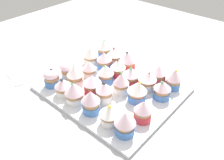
# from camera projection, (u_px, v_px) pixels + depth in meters

# --- Properties ---
(ground_plane) EXTENTS (1.80, 1.80, 0.03)m
(ground_plane) POSITION_uv_depth(u_px,v_px,m) (112.00, 93.00, 0.84)
(ground_plane) COLOR #9E9EA3
(baking_tray) EXTENTS (0.45, 0.38, 0.01)m
(baking_tray) POSITION_uv_depth(u_px,v_px,m) (112.00, 88.00, 0.83)
(baking_tray) COLOR silver
(baking_tray) RESTS_ON ground_plane
(cupcake_0) EXTENTS (0.06, 0.06, 0.07)m
(cupcake_0) POSITION_uv_depth(u_px,v_px,m) (52.00, 77.00, 0.81)
(cupcake_0) COLOR #477AC6
(cupcake_0) RESTS_ON baking_tray
(cupcake_1) EXTENTS (0.06, 0.06, 0.07)m
(cupcake_1) POSITION_uv_depth(u_px,v_px,m) (63.00, 87.00, 0.77)
(cupcake_1) COLOR white
(cupcake_1) RESTS_ON baking_tray
(cupcake_2) EXTENTS (0.06, 0.06, 0.08)m
(cupcake_2) POSITION_uv_depth(u_px,v_px,m) (74.00, 92.00, 0.74)
(cupcake_2) COLOR white
(cupcake_2) RESTS_ON baking_tray
(cupcake_3) EXTENTS (0.06, 0.06, 0.08)m
(cupcake_3) POSITION_uv_depth(u_px,v_px,m) (91.00, 101.00, 0.70)
(cupcake_3) COLOR #477AC6
(cupcake_3) RESTS_ON baking_tray
(cupcake_4) EXTENTS (0.06, 0.06, 0.07)m
(cupcake_4) POSITION_uv_depth(u_px,v_px,m) (109.00, 114.00, 0.66)
(cupcake_4) COLOR white
(cupcake_4) RESTS_ON baking_tray
(cupcake_5) EXTENTS (0.06, 0.06, 0.08)m
(cupcake_5) POSITION_uv_depth(u_px,v_px,m) (125.00, 123.00, 0.63)
(cupcake_5) COLOR #477AC6
(cupcake_5) RESTS_ON baking_tray
(cupcake_6) EXTENTS (0.06, 0.06, 0.07)m
(cupcake_6) POSITION_uv_depth(u_px,v_px,m) (68.00, 69.00, 0.85)
(cupcake_6) COLOR white
(cupcake_6) RESTS_ON baking_tray
(cupcake_7) EXTENTS (0.06, 0.06, 0.08)m
(cupcake_7) POSITION_uv_depth(u_px,v_px,m) (75.00, 75.00, 0.81)
(cupcake_7) COLOR white
(cupcake_7) RESTS_ON baking_tray
(cupcake_8) EXTENTS (0.06, 0.06, 0.07)m
(cupcake_8) POSITION_uv_depth(u_px,v_px,m) (92.00, 84.00, 0.77)
(cupcake_8) COLOR #D1333D
(cupcake_8) RESTS_ON baking_tray
(cupcake_9) EXTENTS (0.06, 0.06, 0.07)m
(cupcake_9) POSITION_uv_depth(u_px,v_px,m) (104.00, 92.00, 0.74)
(cupcake_9) COLOR white
(cupcake_9) RESTS_ON baking_tray
(cupcake_10) EXTENTS (0.05, 0.05, 0.07)m
(cupcake_10) POSITION_uv_depth(u_px,v_px,m) (143.00, 111.00, 0.67)
(cupcake_10) COLOR #D1333D
(cupcake_10) RESTS_ON baking_tray
(cupcake_11) EXTENTS (0.05, 0.05, 0.07)m
(cupcake_11) POSITION_uv_depth(u_px,v_px,m) (89.00, 69.00, 0.85)
(cupcake_11) COLOR white
(cupcake_11) RESTS_ON baking_tray
(cupcake_12) EXTENTS (0.06, 0.06, 0.07)m
(cupcake_12) POSITION_uv_depth(u_px,v_px,m) (106.00, 73.00, 0.82)
(cupcake_12) COLOR #477AC6
(cupcake_12) RESTS_ON baking_tray
(cupcake_13) EXTENTS (0.05, 0.05, 0.08)m
(cupcake_13) POSITION_uv_depth(u_px,v_px,m) (121.00, 83.00, 0.78)
(cupcake_13) COLOR white
(cupcake_13) RESTS_ON baking_tray
(cupcake_14) EXTENTS (0.06, 0.06, 0.08)m
(cupcake_14) POSITION_uv_depth(u_px,v_px,m) (137.00, 91.00, 0.74)
(cupcake_14) COLOR #477AC6
(cupcake_14) RESTS_ON baking_tray
(cupcake_15) EXTENTS (0.06, 0.06, 0.07)m
(cupcake_15) POSITION_uv_depth(u_px,v_px,m) (91.00, 55.00, 0.93)
(cupcake_15) COLOR white
(cupcake_15) RESTS_ON baking_tray
(cupcake_16) EXTENTS (0.06, 0.06, 0.07)m
(cupcake_16) POSITION_uv_depth(u_px,v_px,m) (104.00, 60.00, 0.90)
(cupcake_16) COLOR #477AC6
(cupcake_16) RESTS_ON baking_tray
(cupcake_17) EXTENTS (0.06, 0.06, 0.07)m
(cupcake_17) POSITION_uv_depth(u_px,v_px,m) (118.00, 67.00, 0.86)
(cupcake_17) COLOR #D1333D
(cupcake_17) RESTS_ON baking_tray
(cupcake_18) EXTENTS (0.06, 0.06, 0.07)m
(cupcake_18) POSITION_uv_depth(u_px,v_px,m) (131.00, 75.00, 0.82)
(cupcake_18) COLOR #D1333D
(cupcake_18) RESTS_ON baking_tray
(cupcake_19) EXTENTS (0.06, 0.06, 0.07)m
(cupcake_19) POSITION_uv_depth(u_px,v_px,m) (147.00, 80.00, 0.80)
(cupcake_19) COLOR white
(cupcake_19) RESTS_ON baking_tray
(cupcake_20) EXTENTS (0.06, 0.06, 0.07)m
(cupcake_20) POSITION_uv_depth(u_px,v_px,m) (162.00, 89.00, 0.76)
(cupcake_20) COLOR #477AC6
(cupcake_20) RESTS_ON baking_tray
(cupcake_21) EXTENTS (0.06, 0.06, 0.08)m
(cupcake_21) POSITION_uv_depth(u_px,v_px,m) (104.00, 49.00, 0.97)
(cupcake_21) COLOR #477AC6
(cupcake_21) RESTS_ON baking_tray
(cupcake_22) EXTENTS (0.06, 0.06, 0.07)m
(cupcake_22) POSITION_uv_depth(u_px,v_px,m) (115.00, 56.00, 0.93)
(cupcake_22) COLOR white
(cupcake_22) RESTS_ON baking_tray
(cupcake_23) EXTENTS (0.07, 0.07, 0.08)m
(cupcake_23) POSITION_uv_depth(u_px,v_px,m) (128.00, 60.00, 0.90)
(cupcake_23) COLOR #D1333D
(cupcake_23) RESTS_ON baking_tray
(cupcake_24) EXTENTS (0.06, 0.06, 0.07)m
(cupcake_24) POSITION_uv_depth(u_px,v_px,m) (158.00, 74.00, 0.82)
(cupcake_24) COLOR #D1333D
(cupcake_24) RESTS_ON baking_tray
(cupcake_25) EXTENTS (0.06, 0.06, 0.08)m
(cupcake_25) POSITION_uv_depth(u_px,v_px,m) (174.00, 79.00, 0.80)
(cupcake_25) COLOR #477AC6
(cupcake_25) RESTS_ON baking_tray
(napkin) EXTENTS (0.14, 0.17, 0.01)m
(napkin) POSITION_uv_depth(u_px,v_px,m) (30.00, 73.00, 0.91)
(napkin) COLOR white
(napkin) RESTS_ON ground_plane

